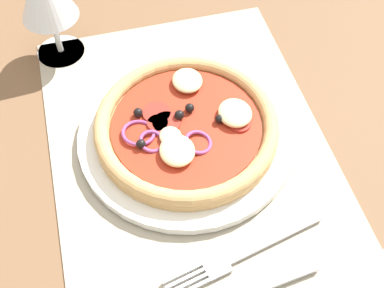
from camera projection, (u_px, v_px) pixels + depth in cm
name	position (u px, v px, depth cm)	size (l,w,h in cm)	color
ground_plane	(194.00, 170.00, 59.64)	(190.00, 140.00, 2.40)	brown
placemat	(194.00, 163.00, 58.51)	(48.75, 32.15, 0.40)	#A39984
plate	(183.00, 135.00, 59.94)	(25.62, 25.62, 1.09)	silver
pizza	(183.00, 126.00, 58.61)	(21.50, 21.50, 2.61)	tan
fork	(237.00, 256.00, 51.35)	(5.29, 17.91, 0.44)	silver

